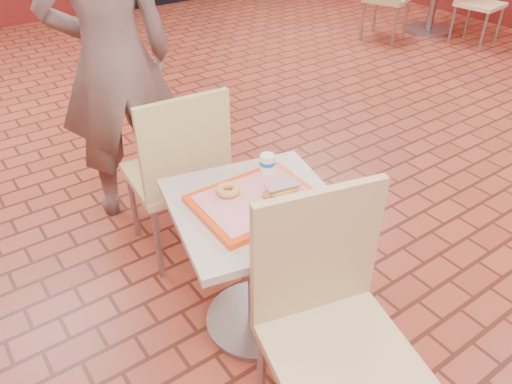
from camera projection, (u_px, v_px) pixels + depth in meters
wainscot_band at (361, 103)px, 3.25m from camera, size 8.00×10.00×1.00m
main_table at (256, 247)px, 2.13m from camera, size 0.66×0.66×0.69m
chair_main_front at (329, 318)px, 1.69m from camera, size 0.57×0.57×1.01m
chair_main_back at (179, 169)px, 2.50m from camera, size 0.49×0.49×0.98m
customer at (113, 61)px, 2.66m from camera, size 0.75×0.55×1.87m
serving_tray at (256, 201)px, 1.99m from camera, size 0.48×0.37×0.03m
ring_donut at (228, 190)px, 2.00m from camera, size 0.13×0.13×0.03m
long_john_donut at (281, 190)px, 1.99m from camera, size 0.17×0.11×0.05m
paper_cup at (267, 163)px, 2.13m from camera, size 0.06×0.06×0.08m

